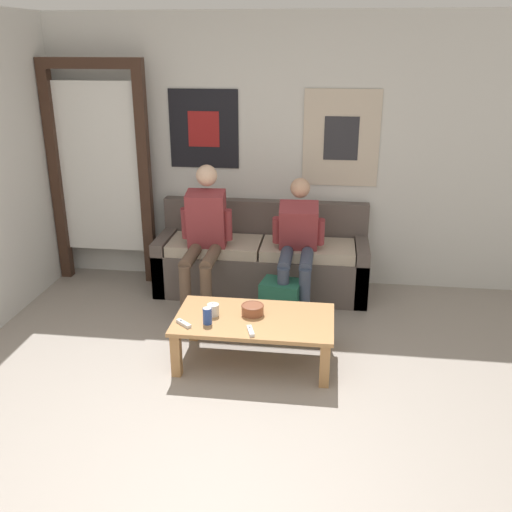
% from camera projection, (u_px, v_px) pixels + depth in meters
% --- Properties ---
extents(ground_plane, '(18.00, 18.00, 0.00)m').
position_uv_depth(ground_plane, '(189.00, 459.00, 3.32)').
color(ground_plane, gray).
extents(wall_back, '(10.00, 0.07, 2.55)m').
position_uv_depth(wall_back, '(254.00, 153.00, 5.46)').
color(wall_back, silver).
rests_on(wall_back, ground_plane).
extents(door_frame, '(1.00, 0.10, 2.15)m').
position_uv_depth(door_frame, '(99.00, 162.00, 5.47)').
color(door_frame, '#382319').
rests_on(door_frame, ground_plane).
extents(couch, '(2.00, 0.66, 0.84)m').
position_uv_depth(couch, '(262.00, 261.00, 5.48)').
color(couch, '#564C47').
rests_on(couch, ground_plane).
extents(coffee_table, '(1.17, 0.65, 0.36)m').
position_uv_depth(coffee_table, '(254.00, 324.00, 4.24)').
color(coffee_table, '#B27F4C').
rests_on(coffee_table, ground_plane).
extents(person_seated_adult, '(0.47, 0.86, 1.26)m').
position_uv_depth(person_seated_adult, '(204.00, 234.00, 5.05)').
color(person_seated_adult, brown).
rests_on(person_seated_adult, ground_plane).
extents(person_seated_teen, '(0.47, 0.88, 1.15)m').
position_uv_depth(person_seated_teen, '(297.00, 242.00, 5.00)').
color(person_seated_teen, '#384256').
rests_on(person_seated_teen, ground_plane).
extents(backpack, '(0.37, 0.33, 0.39)m').
position_uv_depth(backpack, '(281.00, 304.00, 4.85)').
color(backpack, '#1E5642').
rests_on(backpack, ground_plane).
extents(ceramic_bowl, '(0.17, 0.17, 0.08)m').
position_uv_depth(ceramic_bowl, '(253.00, 309.00, 4.26)').
color(ceramic_bowl, brown).
rests_on(ceramic_bowl, coffee_table).
extents(pillar_candle, '(0.09, 0.09, 0.10)m').
position_uv_depth(pillar_candle, '(213.00, 310.00, 4.24)').
color(pillar_candle, silver).
rests_on(pillar_candle, coffee_table).
extents(drink_can_blue, '(0.07, 0.07, 0.12)m').
position_uv_depth(drink_can_blue, '(207.00, 316.00, 4.11)').
color(drink_can_blue, '#28479E').
rests_on(drink_can_blue, coffee_table).
extents(game_controller_near_left, '(0.13, 0.12, 0.03)m').
position_uv_depth(game_controller_near_left, '(184.00, 323.00, 4.11)').
color(game_controller_near_left, white).
rests_on(game_controller_near_left, coffee_table).
extents(game_controller_near_right, '(0.08, 0.15, 0.03)m').
position_uv_depth(game_controller_near_right, '(251.00, 331.00, 4.00)').
color(game_controller_near_right, white).
rests_on(game_controller_near_right, coffee_table).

